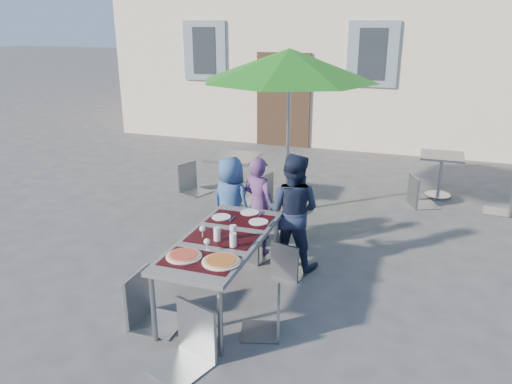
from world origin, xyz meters
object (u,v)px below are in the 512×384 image
at_px(bg_chair_r_0, 260,170).
at_px(cafe_table_1, 441,168).
at_px(child_0, 231,203).
at_px(chair_5, 186,303).
at_px(child_2, 292,211).
at_px(chair_2, 289,238).
at_px(dining_table, 222,243).
at_px(pizza_near_right, 221,261).
at_px(chair_4, 269,289).
at_px(cafe_table_0, 234,169).
at_px(bg_chair_l_1, 421,173).
at_px(chair_1, 251,218).
at_px(bg_chair_l_0, 190,160).
at_px(bg_chair_r_1, 508,182).
at_px(pizza_near_left, 184,255).
at_px(chair_0, 227,221).
at_px(chair_3, 145,268).
at_px(child_1, 259,205).
at_px(patio_umbrella, 289,66).

height_order(bg_chair_r_0, cafe_table_1, bg_chair_r_0).
xyz_separation_m(child_0, cafe_table_1, (2.64, 3.04, -0.11)).
height_order(chair_5, cafe_table_1, chair_5).
relative_size(child_2, chair_2, 1.69).
distance_m(dining_table, pizza_near_right, 0.56).
relative_size(child_2, bg_chair_r_0, 1.44).
bearing_deg(chair_4, cafe_table_0, 116.73).
relative_size(cafe_table_1, bg_chair_l_1, 0.78).
height_order(chair_4, bg_chair_l_1, bg_chair_l_1).
height_order(chair_1, bg_chair_l_0, bg_chair_l_0).
xyz_separation_m(chair_1, bg_chair_r_1, (3.26, 2.82, -0.05)).
relative_size(dining_table, bg_chair_l_0, 1.87).
distance_m(pizza_near_left, pizza_near_right, 0.38).
bearing_deg(child_0, chair_0, 119.92).
xyz_separation_m(pizza_near_left, chair_3, (-0.38, -0.09, -0.16)).
distance_m(child_2, chair_2, 0.38).
relative_size(pizza_near_left, bg_chair_l_0, 0.35).
relative_size(pizza_near_right, bg_chair_l_0, 0.37).
xyz_separation_m(bg_chair_l_1, bg_chair_r_1, (1.30, 0.09, -0.05)).
relative_size(chair_0, cafe_table_1, 1.14).
relative_size(child_1, cafe_table_1, 1.71).
relative_size(dining_table, pizza_near_left, 5.34).
bearing_deg(chair_2, cafe_table_0, 125.69).
bearing_deg(bg_chair_r_0, child_1, -72.03).
xyz_separation_m(chair_1, chair_3, (-0.49, -1.68, 0.05)).
bearing_deg(pizza_near_left, cafe_table_0, 103.84).
bearing_deg(chair_3, child_0, 86.53).
height_order(pizza_near_left, chair_0, chair_0).
relative_size(cafe_table_0, bg_chair_r_1, 0.92).
height_order(child_1, child_2, child_2).
bearing_deg(bg_chair_r_1, chair_5, -122.07).
xyz_separation_m(bg_chair_l_0, bg_chair_r_0, (1.36, -0.19, 0.00)).
xyz_separation_m(pizza_near_left, chair_4, (0.82, 0.13, -0.28)).
bearing_deg(pizza_near_left, bg_chair_r_0, 96.79).
bearing_deg(chair_1, child_2, 1.49).
height_order(child_0, bg_chair_l_0, child_0).
bearing_deg(pizza_near_left, bg_chair_l_0, 115.41).
relative_size(child_2, chair_5, 1.39).
xyz_separation_m(pizza_near_left, cafe_table_0, (-0.85, 3.45, -0.19)).
height_order(chair_5, bg_chair_r_0, chair_5).
bearing_deg(chair_4, chair_5, -129.63).
height_order(chair_0, bg_chair_r_1, bg_chair_r_1).
relative_size(chair_1, chair_4, 1.13).
distance_m(cafe_table_1, bg_chair_r_1, 1.10).
bearing_deg(chair_2, chair_3, -127.43).
relative_size(pizza_near_left, patio_umbrella, 0.13).
relative_size(cafe_table_0, bg_chair_l_1, 0.85).
bearing_deg(patio_umbrella, bg_chair_r_1, 18.01).
bearing_deg(bg_chair_l_0, chair_2, -44.70).
xyz_separation_m(chair_1, bg_chair_l_1, (1.96, 2.73, 0.00)).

